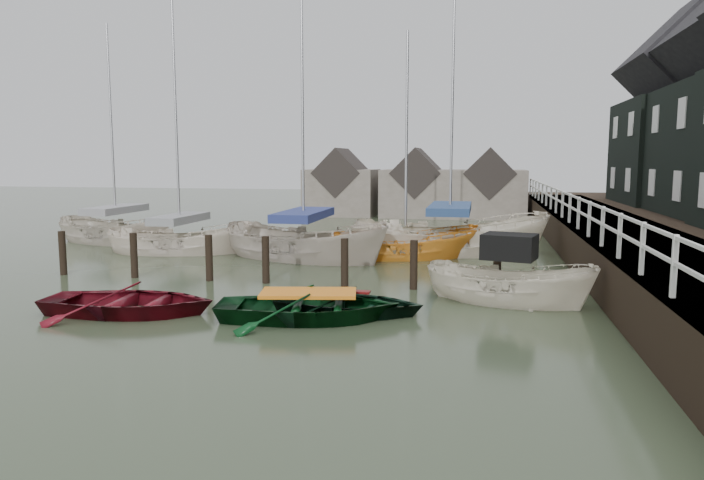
% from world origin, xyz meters
% --- Properties ---
extents(ground, '(120.00, 120.00, 0.00)m').
position_xyz_m(ground, '(0.00, 0.00, 0.00)').
color(ground, '#303D26').
rests_on(ground, ground).
extents(pier, '(3.04, 32.00, 2.70)m').
position_xyz_m(pier, '(9.48, 10.00, 0.71)').
color(pier, black).
rests_on(pier, ground).
extents(mooring_pilings, '(13.72, 0.22, 1.80)m').
position_xyz_m(mooring_pilings, '(-1.11, 3.00, 0.50)').
color(mooring_pilings, black).
rests_on(mooring_pilings, ground).
extents(far_sheds, '(14.00, 4.08, 4.39)m').
position_xyz_m(far_sheds, '(0.83, 26.00, 1.86)').
color(far_sheds, '#665B51').
rests_on(far_sheds, ground).
extents(rowboat_red, '(4.36, 3.31, 0.85)m').
position_xyz_m(rowboat_red, '(-3.13, -1.22, 0.00)').
color(rowboat_red, '#570C16').
rests_on(rowboat_red, ground).
extents(rowboat_green, '(4.68, 3.72, 0.87)m').
position_xyz_m(rowboat_green, '(1.20, -0.88, 0.00)').
color(rowboat_green, black).
rests_on(rowboat_green, ground).
extents(rowboat_dkgreen, '(3.66, 2.69, 0.73)m').
position_xyz_m(rowboat_dkgreen, '(2.00, -0.15, 0.00)').
color(rowboat_dkgreen, black).
rests_on(rowboat_dkgreen, ground).
extents(motorboat, '(4.64, 2.72, 2.60)m').
position_xyz_m(motorboat, '(5.76, 1.75, 0.09)').
color(motorboat, beige).
rests_on(motorboat, ground).
extents(sailboat_a, '(6.09, 3.11, 10.92)m').
position_xyz_m(sailboat_a, '(-6.55, 8.12, 0.07)').
color(sailboat_a, beige).
rests_on(sailboat_a, ground).
extents(sailboat_b, '(7.60, 4.93, 11.98)m').
position_xyz_m(sailboat_b, '(-1.38, 7.73, 0.06)').
color(sailboat_b, '#BCAFA0').
rests_on(sailboat_b, ground).
extents(sailboat_c, '(6.07, 3.60, 9.36)m').
position_xyz_m(sailboat_c, '(2.28, 8.72, 0.01)').
color(sailboat_c, orange).
rests_on(sailboat_c, ground).
extents(sailboat_d, '(8.12, 4.23, 12.36)m').
position_xyz_m(sailboat_d, '(3.85, 10.11, 0.06)').
color(sailboat_d, beige).
rests_on(sailboat_d, ground).
extents(sailboat_e, '(6.78, 4.00, 10.62)m').
position_xyz_m(sailboat_e, '(-10.72, 10.34, 0.06)').
color(sailboat_e, beige).
rests_on(sailboat_e, ground).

